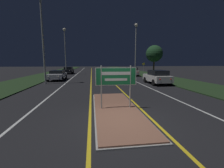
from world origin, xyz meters
TOP-DOWN VIEW (x-y plane):
  - ground_plane at (0.00, 0.00)m, footprint 160.00×160.00m
  - median_island at (0.00, 1.45)m, footprint 2.23×7.05m
  - verge_left at (-9.50, 20.00)m, footprint 5.00×100.00m
  - verge_right at (9.50, 20.00)m, footprint 5.00×100.00m
  - centre_line_yellow_left at (-1.30, 25.00)m, footprint 0.12×70.00m
  - centre_line_yellow_right at (1.30, 25.00)m, footprint 0.12×70.00m
  - lane_line_white_left at (-4.20, 25.00)m, footprint 0.12×70.00m
  - lane_line_white_right at (4.20, 25.00)m, footprint 0.12×70.00m
  - edge_line_white_left at (-7.20, 25.00)m, footprint 0.10×70.00m
  - edge_line_white_right at (7.20, 25.00)m, footprint 0.10×70.00m
  - highway_sign at (0.00, 1.44)m, footprint 2.04×0.07m
  - streetlight_left_near at (-6.30, 11.46)m, footprint 0.55×0.55m
  - streetlight_left_far at (-6.23, 24.75)m, footprint 0.56×0.56m
  - streetlight_right_near at (6.59, 20.51)m, footprint 0.57×0.57m
  - car_receding_0 at (5.95, 9.80)m, footprint 1.95×4.06m
  - car_receding_1 at (5.80, 20.09)m, footprint 1.89×4.22m
  - car_approaching_0 at (-5.79, 15.02)m, footprint 1.99×4.21m
  - car_approaching_1 at (-6.05, 26.38)m, footprint 1.89×4.18m
  - warning_sign at (8.37, 21.14)m, footprint 0.60×0.06m
  - roadside_palm_right at (9.20, 18.40)m, footprint 2.76×2.76m

SIDE VIEW (x-z plane):
  - ground_plane at x=0.00m, z-range 0.00..0.00m
  - centre_line_yellow_left at x=-1.30m, z-range 0.00..0.01m
  - centre_line_yellow_right at x=1.30m, z-range 0.00..0.01m
  - lane_line_white_left at x=-4.20m, z-range 0.00..0.01m
  - lane_line_white_right at x=4.20m, z-range 0.00..0.01m
  - edge_line_white_left at x=-7.20m, z-range 0.00..0.01m
  - edge_line_white_right at x=7.20m, z-range 0.00..0.01m
  - verge_left at x=-9.50m, z-range 0.00..0.08m
  - verge_right at x=9.50m, z-range 0.00..0.08m
  - median_island at x=0.00m, z-range -0.01..0.09m
  - car_approaching_0 at x=-5.79m, z-range 0.05..1.35m
  - car_approaching_1 at x=-6.05m, z-range 0.05..1.48m
  - car_receding_1 at x=5.80m, z-range 0.03..1.52m
  - car_receding_0 at x=5.95m, z-range 0.03..1.57m
  - warning_sign at x=8.37m, z-range 0.31..2.57m
  - highway_sign at x=0.00m, z-range 0.54..2.68m
  - roadside_palm_right at x=9.20m, z-range 1.24..6.36m
  - streetlight_left_far at x=-6.23m, z-range 1.46..10.28m
  - streetlight_right_near at x=6.59m, z-range 1.53..10.59m
  - streetlight_left_near at x=-6.30m, z-range 1.48..10.75m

